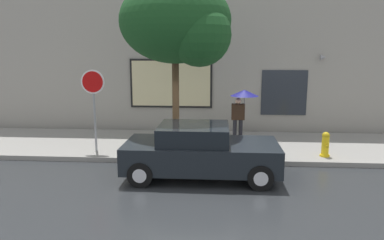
{
  "coord_description": "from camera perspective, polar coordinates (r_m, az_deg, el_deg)",
  "views": [
    {
      "loc": [
        0.73,
        -9.45,
        3.33
      ],
      "look_at": [
        -0.09,
        1.8,
        1.2
      ],
      "focal_mm": 34.12,
      "sensor_mm": 36.0,
      "label": 1
    }
  ],
  "objects": [
    {
      "name": "building_facade",
      "position": [
        14.97,
        1.37,
        11.27
      ],
      "size": [
        20.0,
        0.67,
        7.0
      ],
      "color": "#9E998E",
      "rests_on": "ground"
    },
    {
      "name": "sidewalk",
      "position": [
        12.89,
        0.78,
        -3.93
      ],
      "size": [
        20.0,
        4.0,
        0.15
      ],
      "primitive_type": "cube",
      "color": "gray",
      "rests_on": "ground"
    },
    {
      "name": "ground_plane",
      "position": [
        10.05,
        -0.25,
        -8.66
      ],
      "size": [
        60.0,
        60.0,
        0.0
      ],
      "primitive_type": "plane",
      "color": "#282B2D"
    },
    {
      "name": "fire_hydrant",
      "position": [
        11.9,
        20.12,
        -3.61
      ],
      "size": [
        0.3,
        0.44,
        0.77
      ],
      "color": "yellow",
      "rests_on": "sidewalk"
    },
    {
      "name": "pedestrian_with_umbrella",
      "position": [
        12.94,
        7.89,
        3.05
      ],
      "size": [
        0.99,
        0.99,
        1.86
      ],
      "color": "black",
      "rests_on": "sidewalk"
    },
    {
      "name": "street_tree",
      "position": [
        11.07,
        -1.9,
        14.73
      ],
      "size": [
        3.33,
        2.83,
        5.31
      ],
      "color": "#4C3823",
      "rests_on": "sidewalk"
    },
    {
      "name": "stop_sign",
      "position": [
        11.97,
        -15.15,
        3.93
      ],
      "size": [
        0.76,
        0.1,
        2.62
      ],
      "color": "gray",
      "rests_on": "sidewalk"
    },
    {
      "name": "parked_car",
      "position": [
        9.75,
        1.24,
        -4.95
      ],
      "size": [
        4.05,
        1.95,
        1.42
      ],
      "color": "black",
      "rests_on": "ground"
    }
  ]
}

